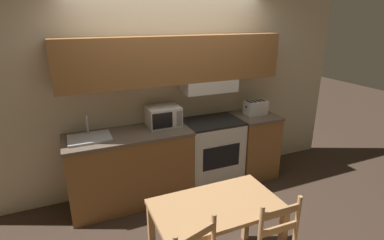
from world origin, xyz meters
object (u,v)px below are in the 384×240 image
at_px(stove_range, 212,152).
at_px(toaster, 255,107).
at_px(sink_basin, 89,138).
at_px(dining_table, 216,216).
at_px(microwave, 163,116).

xyz_separation_m(stove_range, toaster, (0.69, 0.02, 0.56)).
xyz_separation_m(sink_basin, dining_table, (0.87, -1.45, -0.32)).
bearing_deg(sink_basin, dining_table, -59.15).
relative_size(toaster, sink_basin, 0.67).
relative_size(sink_basin, dining_table, 0.44).
bearing_deg(stove_range, microwave, 172.15).
relative_size(stove_range, microwave, 2.27).
bearing_deg(toaster, stove_range, -178.67).
height_order(toaster, sink_basin, sink_basin).
bearing_deg(stove_range, toaster, 1.33).
height_order(sink_basin, dining_table, sink_basin).
bearing_deg(sink_basin, microwave, 6.34).
bearing_deg(microwave, dining_table, -91.74).
height_order(microwave, sink_basin, sink_basin).
height_order(microwave, toaster, microwave).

